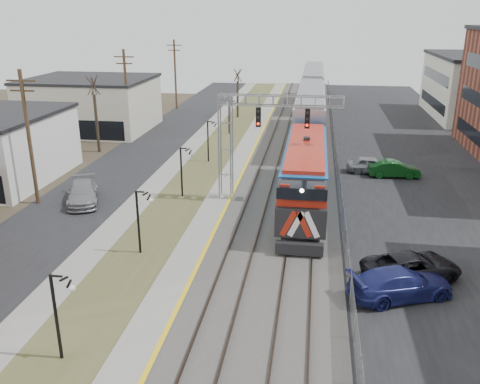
# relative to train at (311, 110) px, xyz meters

# --- Properties ---
(street_west) EXTENTS (7.00, 120.00, 0.04)m
(street_west) POSITION_rel_train_xyz_m (-17.00, -16.51, -2.86)
(street_west) COLOR black
(street_west) RESTS_ON ground
(sidewalk) EXTENTS (2.00, 120.00, 0.08)m
(sidewalk) POSITION_rel_train_xyz_m (-12.50, -16.51, -2.84)
(sidewalk) COLOR gray
(sidewalk) RESTS_ON ground
(grass_median) EXTENTS (4.00, 120.00, 0.06)m
(grass_median) POSITION_rel_train_xyz_m (-9.50, -16.51, -2.85)
(grass_median) COLOR #494D29
(grass_median) RESTS_ON ground
(platform) EXTENTS (2.00, 120.00, 0.24)m
(platform) POSITION_rel_train_xyz_m (-6.50, -16.51, -2.76)
(platform) COLOR gray
(platform) RESTS_ON ground
(ballast_bed) EXTENTS (8.00, 120.00, 0.20)m
(ballast_bed) POSITION_rel_train_xyz_m (-1.50, -16.51, -2.78)
(ballast_bed) COLOR #595651
(ballast_bed) RESTS_ON ground
(parking_lot) EXTENTS (16.00, 120.00, 0.04)m
(parking_lot) POSITION_rel_train_xyz_m (10.50, -16.51, -2.86)
(parking_lot) COLOR black
(parking_lot) RESTS_ON ground
(platform_edge) EXTENTS (0.24, 120.00, 0.01)m
(platform_edge) POSITION_rel_train_xyz_m (-5.62, -16.51, -2.64)
(platform_edge) COLOR gold
(platform_edge) RESTS_ON platform
(track_near) EXTENTS (1.58, 120.00, 0.15)m
(track_near) POSITION_rel_train_xyz_m (-3.50, -16.51, -2.61)
(track_near) COLOR #2D2119
(track_near) RESTS_ON ballast_bed
(track_far) EXTENTS (1.58, 120.00, 0.15)m
(track_far) POSITION_rel_train_xyz_m (-0.00, -16.51, -2.61)
(track_far) COLOR #2D2119
(track_far) RESTS_ON ballast_bed
(train) EXTENTS (3.00, 63.05, 5.33)m
(train) POSITION_rel_train_xyz_m (0.00, 0.00, 0.00)
(train) COLOR #13549D
(train) RESTS_ON ground
(signal_gantry) EXTENTS (9.00, 1.07, 8.15)m
(signal_gantry) POSITION_rel_train_xyz_m (-4.28, -23.51, 2.70)
(signal_gantry) COLOR gray
(signal_gantry) RESTS_ON ground
(lampposts) EXTENTS (0.14, 62.14, 4.00)m
(lampposts) POSITION_rel_train_xyz_m (-9.50, -33.22, -0.88)
(lampposts) COLOR black
(lampposts) RESTS_ON ground
(utility_poles) EXTENTS (0.28, 80.28, 10.00)m
(utility_poles) POSITION_rel_train_xyz_m (-20.00, -26.51, 2.12)
(utility_poles) COLOR #4C3823
(utility_poles) RESTS_ON ground
(fence) EXTENTS (0.04, 120.00, 1.60)m
(fence) POSITION_rel_train_xyz_m (2.70, -16.51, -2.08)
(fence) COLOR gray
(fence) RESTS_ON ground
(bare_trees) EXTENTS (12.30, 42.30, 5.95)m
(bare_trees) POSITION_rel_train_xyz_m (-18.16, -12.59, -0.18)
(bare_trees) COLOR #382D23
(bare_trees) RESTS_ON ground
(car_lot_c) EXTENTS (5.90, 4.31, 1.49)m
(car_lot_c) POSITION_rel_train_xyz_m (6.11, -34.38, -2.14)
(car_lot_c) COLOR black
(car_lot_c) RESTS_ON ground
(car_lot_d) EXTENTS (5.83, 4.10, 1.57)m
(car_lot_d) POSITION_rel_train_xyz_m (5.23, -36.41, -2.10)
(car_lot_d) COLOR navy
(car_lot_d) RESTS_ON ground
(car_lot_e) EXTENTS (4.47, 1.98, 1.49)m
(car_lot_e) POSITION_rel_train_xyz_m (5.76, -15.04, -2.14)
(car_lot_e) COLOR gray
(car_lot_e) RESTS_ON ground
(car_lot_f) EXTENTS (4.49, 1.77, 1.45)m
(car_lot_f) POSITION_rel_train_xyz_m (7.61, -15.91, -2.16)
(car_lot_f) COLOR #0C3D12
(car_lot_f) RESTS_ON ground
(car_street_b) EXTENTS (4.04, 5.77, 1.55)m
(car_street_b) POSITION_rel_train_xyz_m (-16.63, -25.85, -2.11)
(car_street_b) COLOR gray
(car_street_b) RESTS_ON ground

